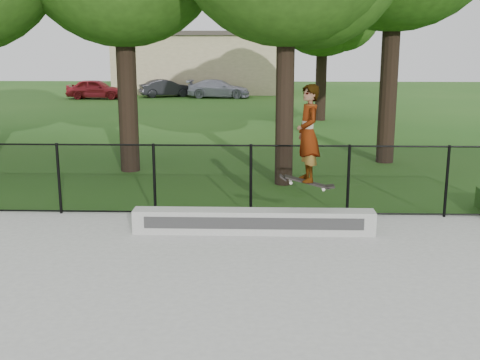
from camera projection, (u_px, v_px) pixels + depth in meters
The scene contains 7 objects.
grind_ledge at pixel (254, 221), 11.33m from camera, with size 4.54×0.40×0.45m, color #B8B8B2.
car_a at pixel (96, 89), 38.53m from camera, with size 1.48×3.65×1.25m, color maroon.
car_b at pixel (166, 88), 39.92m from camera, with size 1.21×3.15×1.15m, color black.
car_c at pixel (218, 89), 39.24m from camera, with size 1.65×3.73×1.18m, color #ACABC2.
skater_airborne at pixel (308, 135), 10.90m from camera, with size 0.82×0.72×1.96m.
chainlink_fence at pixel (154, 179), 12.44m from camera, with size 16.06×0.06×1.50m.
distant_building at pixel (202, 62), 43.46m from camera, with size 12.40×6.40×4.30m.
Camera 1 is at (2.17, -6.16, 3.59)m, focal length 45.00 mm.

